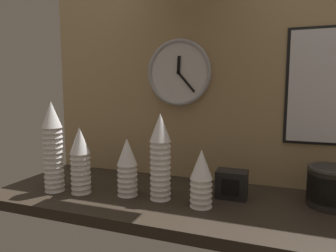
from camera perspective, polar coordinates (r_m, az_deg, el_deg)
name	(u,v)px	position (r m, az deg, el deg)	size (l,w,h in m)	color
ground_plane	(193,203)	(1.20, 4.80, -14.35)	(1.60, 0.56, 0.04)	black
wall_tiled_back	(210,65)	(1.38, 8.02, 11.46)	(1.60, 0.03, 1.05)	tan
cup_stack_center_left	(127,167)	(1.20, -7.78, -7.73)	(0.08, 0.08, 0.23)	white
cup_stack_center	(160,157)	(1.13, -1.47, -5.86)	(0.08, 0.08, 0.33)	white
cup_stack_left	(80,160)	(1.26, -16.36, -6.27)	(0.08, 0.08, 0.27)	white
cup_stack_far_left	(53,147)	(1.31, -21.08, -3.70)	(0.08, 0.08, 0.37)	white
cup_stack_center_right	(201,178)	(1.08, 6.34, -9.86)	(0.08, 0.08, 0.21)	white
bowl_stack_far_right	(332,186)	(1.23, 28.78, -9.95)	(0.17, 0.17, 0.14)	black
wall_clock	(179,73)	(1.38, 2.09, 10.12)	(0.30, 0.03, 0.30)	white
menu_board	(333,87)	(1.34, 28.87, 6.61)	(0.34, 0.01, 0.47)	black
napkin_dispenser	(232,184)	(1.20, 12.04, -10.77)	(0.12, 0.09, 0.11)	black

